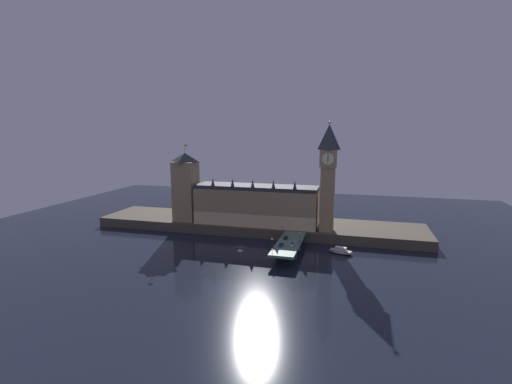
{
  "coord_description": "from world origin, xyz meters",
  "views": [
    {
      "loc": [
        63.67,
        -199.29,
        67.99
      ],
      "look_at": [
        4.3,
        20.0,
        29.48
      ],
      "focal_mm": 26.0,
      "sensor_mm": 36.0,
      "label": 1
    }
  ],
  "objects": [
    {
      "name": "victoria_tower",
      "position": [
        -47.7,
        28.73,
        29.4
      ],
      "size": [
        14.75,
        14.75,
        52.09
      ],
      "color": "#9E845B",
      "rests_on": "embankment"
    },
    {
      "name": "street_lamp_far",
      "position": [
        23.62,
        9.72,
        10.2
      ],
      "size": [
        1.34,
        0.6,
        6.0
      ],
      "color": "#2D3333",
      "rests_on": "bridge"
    },
    {
      "name": "parliament_hall",
      "position": [
        1.56,
        30.9,
        19.05
      ],
      "size": [
        80.17,
        21.14,
        30.84
      ],
      "color": "#9E845B",
      "rests_on": "embankment"
    },
    {
      "name": "car_southbound_lead",
      "position": [
        32.62,
        -9.72,
        7.09
      ],
      "size": [
        2.04,
        4.63,
        1.38
      ],
      "color": "silver",
      "rests_on": "bridge"
    },
    {
      "name": "pedestrian_mid_walk",
      "position": [
        35.49,
        -3.46,
        7.28
      ],
      "size": [
        0.38,
        0.38,
        1.6
      ],
      "color": "black",
      "rests_on": "bridge"
    },
    {
      "name": "clock_tower",
      "position": [
        47.71,
        25.62,
        41.42
      ],
      "size": [
        10.23,
        10.34,
        66.46
      ],
      "color": "#9E845B",
      "rests_on": "embankment"
    },
    {
      "name": "embankment",
      "position": [
        0.0,
        39.0,
        3.13
      ],
      "size": [
        220.0,
        42.0,
        6.25
      ],
      "color": "#4C4438",
      "rests_on": "ground_plane"
    },
    {
      "name": "car_northbound_lead",
      "position": [
        26.88,
        1.74,
        7.15
      ],
      "size": [
        2.09,
        4.29,
        1.51
      ],
      "color": "black",
      "rests_on": "bridge"
    },
    {
      "name": "street_lamp_mid",
      "position": [
        35.89,
        -5.0,
        10.4
      ],
      "size": [
        1.34,
        0.6,
        6.32
      ],
      "color": "#2D3333",
      "rests_on": "bridge"
    },
    {
      "name": "street_lamp_near",
      "position": [
        23.62,
        -19.72,
        10.43
      ],
      "size": [
        1.34,
        0.6,
        6.36
      ],
      "color": "#2D3333",
      "rests_on": "bridge"
    },
    {
      "name": "pedestrian_far_rail",
      "position": [
        24.02,
        5.39,
        7.37
      ],
      "size": [
        0.38,
        0.38,
        1.75
      ],
      "color": "black",
      "rests_on": "bridge"
    },
    {
      "name": "pedestrian_near_rail",
      "position": [
        24.02,
        -17.52,
        7.3
      ],
      "size": [
        0.38,
        0.38,
        1.64
      ],
      "color": "black",
      "rests_on": "bridge"
    },
    {
      "name": "boat_downstream",
      "position": [
        57.59,
        2.8,
        1.36
      ],
      "size": [
        14.32,
        8.59,
        3.72
      ],
      "color": "#B2A893",
      "rests_on": "ground_plane"
    },
    {
      "name": "car_northbound_trail",
      "position": [
        26.88,
        -11.97,
        7.1
      ],
      "size": [
        2.09,
        4.61,
        1.39
      ],
      "color": "navy",
      "rests_on": "bridge"
    },
    {
      "name": "bridge",
      "position": [
        29.75,
        -5.0,
        4.78
      ],
      "size": [
        13.04,
        46.0,
        6.44
      ],
      "color": "#4C7560",
      "rests_on": "ground_plane"
    },
    {
      "name": "ground_plane",
      "position": [
        0.0,
        0.0,
        0.0
      ],
      "size": [
        400.0,
        400.0,
        0.0
      ],
      "primitive_type": "plane",
      "color": "black"
    }
  ]
}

